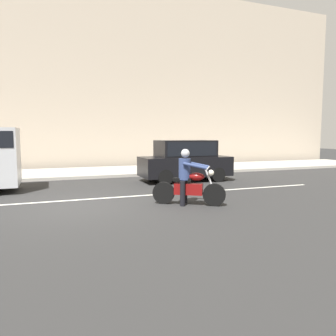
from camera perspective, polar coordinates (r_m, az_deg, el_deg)
ground_plane at (r=9.62m, az=-16.17°, el=-6.50°), size 80.00×80.00×0.00m
sidewalk_slab at (r=17.50m, az=-18.22°, el=-0.89°), size 40.00×4.40×0.14m
building_facade at (r=21.11m, az=-19.12°, el=15.41°), size 40.00×1.40×11.33m
lane_marking_stripe at (r=10.50m, az=-15.83°, el=-5.44°), size 18.00×0.14×0.01m
motorcycle_with_rider_denim_blue at (r=9.33m, az=3.57°, el=-2.53°), size 1.86×1.25×1.62m
parked_hatchback_black at (r=14.25m, az=3.02°, el=1.43°), size 3.93×1.76×1.80m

